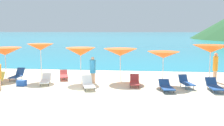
# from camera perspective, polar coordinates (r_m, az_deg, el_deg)

# --- Properties ---
(ground_plane) EXTENTS (50.00, 100.00, 0.30)m
(ground_plane) POSITION_cam_1_polar(r_m,az_deg,el_deg) (23.21, -3.38, -0.90)
(ground_plane) COLOR beige
(ocean_water) EXTENTS (650.00, 440.00, 0.02)m
(ocean_water) POSITION_cam_1_polar(r_m,az_deg,el_deg) (239.83, 5.41, 6.78)
(ocean_water) COLOR teal
(ocean_water) RESTS_ON ground_plane
(umbrella_1) EXTENTS (2.47, 2.47, 2.11)m
(umbrella_1) POSITION_cam_1_polar(r_m,az_deg,el_deg) (18.39, -23.64, 2.49)
(umbrella_1) COLOR silver
(umbrella_1) RESTS_ON ground_plane
(umbrella_2) EXTENTS (1.88, 1.88, 2.40)m
(umbrella_2) POSITION_cam_1_polar(r_m,az_deg,el_deg) (16.93, -16.30, 3.59)
(umbrella_2) COLOR silver
(umbrella_2) RESTS_ON ground_plane
(umbrella_3) EXTENTS (1.91, 1.91, 2.19)m
(umbrella_3) POSITION_cam_1_polar(r_m,az_deg,el_deg) (15.76, -7.34, 2.62)
(umbrella_3) COLOR silver
(umbrella_3) RESTS_ON ground_plane
(umbrella_4) EXTENTS (2.30, 2.30, 2.11)m
(umbrella_4) POSITION_cam_1_polar(r_m,az_deg,el_deg) (15.90, 1.96, 2.51)
(umbrella_4) COLOR silver
(umbrella_4) RESTS_ON ground_plane
(umbrella_5) EXTENTS (2.09, 2.09, 2.01)m
(umbrella_5) POSITION_cam_1_polar(r_m,az_deg,el_deg) (15.17, 11.86, 1.88)
(umbrella_5) COLOR silver
(umbrella_5) RESTS_ON ground_plane
(umbrella_6) EXTENTS (2.26, 2.26, 2.40)m
(umbrella_6) POSITION_cam_1_polar(r_m,az_deg,el_deg) (15.99, 21.97, 3.07)
(umbrella_6) COLOR silver
(umbrella_6) RESTS_ON ground_plane
(lounge_chair_0) EXTENTS (0.59, 1.36, 0.64)m
(lounge_chair_0) POSITION_cam_1_polar(r_m,az_deg,el_deg) (14.55, 5.26, -4.31)
(lounge_chair_0) COLOR #A53333
(lounge_chair_0) RESTS_ON ground_plane
(lounge_chair_1) EXTENTS (1.04, 1.53, 0.68)m
(lounge_chair_1) POSITION_cam_1_polar(r_m,az_deg,el_deg) (13.91, -5.55, -4.84)
(lounge_chair_1) COLOR white
(lounge_chair_1) RESTS_ON ground_plane
(lounge_chair_2) EXTENTS (0.56, 1.44, 0.74)m
(lounge_chair_2) POSITION_cam_1_polar(r_m,az_deg,el_deg) (17.44, -21.20, -2.62)
(lounge_chair_2) COLOR #1E478C
(lounge_chair_2) RESTS_ON ground_plane
(lounge_chair_3) EXTENTS (0.84, 1.47, 0.59)m
(lounge_chair_3) POSITION_cam_1_polar(r_m,az_deg,el_deg) (15.57, -15.20, -3.86)
(lounge_chair_3) COLOR white
(lounge_chair_3) RESTS_ON ground_plane
(lounge_chair_4) EXTENTS (0.67, 1.62, 0.62)m
(lounge_chair_4) POSITION_cam_1_polar(r_m,az_deg,el_deg) (14.50, 22.67, -4.90)
(lounge_chair_4) COLOR #1E478C
(lounge_chair_4) RESTS_ON ground_plane
(lounge_chair_5) EXTENTS (0.81, 1.53, 0.53)m
(lounge_chair_5) POSITION_cam_1_polar(r_m,az_deg,el_deg) (13.70, 12.53, -5.34)
(lounge_chair_5) COLOR #1E478C
(lounge_chair_5) RESTS_ON ground_plane
(lounge_chair_6) EXTENTS (0.81, 1.43, 0.68)m
(lounge_chair_6) POSITION_cam_1_polar(r_m,az_deg,el_deg) (14.77, 16.86, -4.29)
(lounge_chair_6) COLOR #1E478C
(lounge_chair_6) RESTS_ON ground_plane
(lounge_chair_9) EXTENTS (0.97, 1.62, 0.53)m
(lounge_chair_9) POSITION_cam_1_polar(r_m,az_deg,el_deg) (16.88, -11.15, -2.80)
(lounge_chair_9) COLOR #A53333
(lounge_chair_9) RESTS_ON ground_plane
(beachgoer_0) EXTENTS (0.37, 0.37, 1.63)m
(beachgoer_0) POSITION_cam_1_polar(r_m,az_deg,el_deg) (15.38, -4.50, -1.49)
(beachgoer_0) COLOR #DBAA84
(beachgoer_0) RESTS_ON ground_plane
(beachgoer_2) EXTENTS (0.31, 0.31, 1.86)m
(beachgoer_2) POSITION_cam_1_polar(r_m,az_deg,el_deg) (16.98, 22.90, -0.69)
(beachgoer_2) COLOR #DBAA84
(beachgoer_2) RESTS_ON ground_plane
(cooler_box) EXTENTS (0.54, 0.43, 0.34)m
(cooler_box) POSITION_cam_1_polar(r_m,az_deg,el_deg) (15.59, -20.29, -4.36)
(cooler_box) COLOR blue
(cooler_box) RESTS_ON ground_plane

